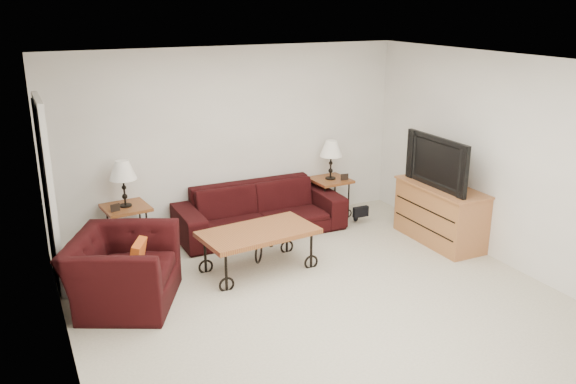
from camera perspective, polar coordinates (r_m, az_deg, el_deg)
The scene contains 20 objects.
ground at distance 6.54m, azimuth 2.69°, elevation -10.08°, with size 5.00×5.00×0.00m, color beige.
wall_back at distance 8.27m, azimuth -5.42°, elevation 5.10°, with size 5.00×0.02×2.50m, color white.
wall_front at distance 4.19m, azimuth 19.49°, elevation -8.85°, with size 5.00×0.02×2.50m, color white.
wall_left at distance 5.40m, azimuth -21.23°, elevation -3.03°, with size 0.02×5.00×2.50m, color white.
wall_right at distance 7.54m, azimuth 19.85°, elevation 2.85°, with size 0.02×5.00×2.50m, color white.
ceiling at distance 5.81m, azimuth 3.05°, elevation 12.27°, with size 5.00×5.00×0.00m, color white.
doorway at distance 7.04m, azimuth -22.01°, elevation -0.37°, with size 0.08×0.94×2.04m, color black.
sofa at distance 8.17m, azimuth -2.69°, elevation -1.70°, with size 2.29×0.89×0.67m, color black.
side_table_left at distance 7.88m, azimuth -15.10°, elevation -3.35°, with size 0.54×0.54×0.59m, color brown.
side_table_right at distance 8.84m, azimuth 4.04°, elevation -0.51°, with size 0.53×0.53×0.57m, color brown.
lamp_left at distance 7.69m, azimuth -15.45°, elevation 0.77°, with size 0.34×0.34×0.59m, color black, non-canonical shape.
lamp_right at distance 8.68m, azimuth 4.12°, elevation 3.08°, with size 0.32×0.32×0.57m, color black, non-canonical shape.
photo_frame_left at distance 7.60m, azimuth -16.19°, elevation -1.46°, with size 0.12×0.02×0.10m, color black.
photo_frame_right at distance 8.69m, azimuth 5.43°, elevation 1.44°, with size 0.11×0.02×0.10m, color black.
coffee_table at distance 7.08m, azimuth -2.83°, elevation -5.58°, with size 1.34×0.73×0.50m, color brown.
armchair at distance 6.51m, azimuth -15.51°, elevation -7.24°, with size 1.15×1.01×0.75m, color black.
throw_pillow at distance 6.43m, azimuth -14.22°, elevation -6.03°, with size 0.34×0.09×0.34m, color #B94617.
tv_stand at distance 8.10m, azimuth 14.34°, elevation -2.03°, with size 0.53×1.28×0.77m, color #AE6440.
television at distance 7.88m, azimuth 14.63°, elevation 2.85°, with size 1.15×0.15×0.66m, color black.
backpack at distance 8.65m, azimuth 6.54°, elevation -1.38°, with size 0.36×0.27×0.46m, color black.
Camera 1 is at (-2.77, -5.08, 3.06)m, focal length 37.17 mm.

